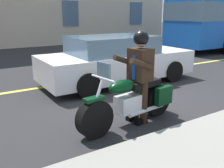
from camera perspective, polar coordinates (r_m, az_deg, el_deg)
ground_plane at (r=6.20m, az=2.28°, el=-3.40°), size 80.00×80.00×0.00m
lane_center_stripe at (r=7.85m, az=-5.99°, el=0.72°), size 60.00×0.16×0.01m
motorcycle_main at (r=4.72m, az=4.46°, el=-3.89°), size 2.22×0.77×1.26m
rider_main at (r=4.69m, az=6.27°, el=3.37°), size 0.67×0.60×1.74m
car_silver at (r=7.52m, az=1.00°, el=5.49°), size 4.60×1.92×1.40m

